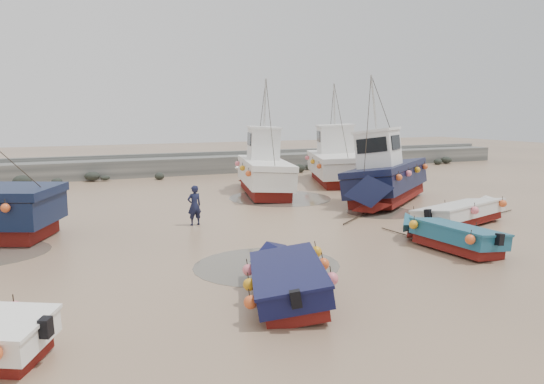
{
  "coord_description": "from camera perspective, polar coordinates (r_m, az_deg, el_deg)",
  "views": [
    {
      "loc": [
        -8.76,
        -15.25,
        4.44
      ],
      "look_at": [
        -0.33,
        3.02,
        1.4
      ],
      "focal_mm": 35.0,
      "sensor_mm": 36.0,
      "label": 1
    }
  ],
  "objects": [
    {
      "name": "dinghy_2",
      "position": [
        18.29,
        18.39,
        -4.09
      ],
      "size": [
        1.97,
        5.31,
        1.43
      ],
      "rotation": [
        0.0,
        0.0,
        0.06
      ],
      "color": "maroon",
      "rests_on": "ground"
    },
    {
      "name": "cabin_boat_3",
      "position": [
        34.37,
        7.0,
        3.34
      ],
      "size": [
        5.91,
        10.21,
        6.22
      ],
      "rotation": [
        0.0,
        0.0,
        -0.38
      ],
      "color": "maroon",
      "rests_on": "ground"
    },
    {
      "name": "dinghy_3",
      "position": [
        22.63,
        20.14,
        -1.87
      ],
      "size": [
        6.65,
        3.08,
        1.43
      ],
      "rotation": [
        0.0,
        0.0,
        -1.28
      ],
      "color": "maroon",
      "rests_on": "ground"
    },
    {
      "name": "ground",
      "position": [
        18.14,
        4.98,
        -5.61
      ],
      "size": [
        120.0,
        120.0,
        0.0
      ],
      "primitive_type": "plane",
      "color": "tan",
      "rests_on": "ground"
    },
    {
      "name": "dinghy_1",
      "position": [
        13.08,
        1.93,
        -8.72
      ],
      "size": [
        3.16,
        5.81,
        1.43
      ],
      "rotation": [
        0.0,
        0.0,
        -0.37
      ],
      "color": "maroon",
      "rests_on": "ground"
    },
    {
      "name": "seawall",
      "position": [
        38.46,
        -11.41,
        2.73
      ],
      "size": [
        60.0,
        4.92,
        1.5
      ],
      "color": "slate",
      "rests_on": "ground"
    },
    {
      "name": "puddle_b",
      "position": [
        24.19,
        11.71,
        -2.15
      ],
      "size": [
        3.17,
        3.17,
        0.01
      ],
      "primitive_type": "cylinder",
      "color": "#565044",
      "rests_on": "ground"
    },
    {
      "name": "puddle_a",
      "position": [
        15.63,
        -0.57,
        -7.89
      ],
      "size": [
        4.34,
        4.34,
        0.01
      ],
      "primitive_type": "cylinder",
      "color": "#565044",
      "rests_on": "ground"
    },
    {
      "name": "person",
      "position": [
        21.27,
        -8.31,
        -3.55
      ],
      "size": [
        0.63,
        0.47,
        1.59
      ],
      "primitive_type": "imported",
      "rotation": [
        0.0,
        0.0,
        3.3
      ],
      "color": "#141831",
      "rests_on": "ground"
    },
    {
      "name": "cabin_boat_2",
      "position": [
        26.43,
        12.21,
        1.67
      ],
      "size": [
        8.67,
        7.0,
        6.22
      ],
      "rotation": [
        0.0,
        0.0,
        2.22
      ],
      "color": "maroon",
      "rests_on": "ground"
    },
    {
      "name": "cabin_boat_1",
      "position": [
        29.3,
        -1.05,
        2.54
      ],
      "size": [
        4.26,
        9.68,
        6.22
      ],
      "rotation": [
        0.0,
        0.0,
        -0.26
      ],
      "color": "maroon",
      "rests_on": "ground"
    },
    {
      "name": "puddle_d",
      "position": [
        27.63,
        0.85,
        -0.65
      ],
      "size": [
        5.27,
        5.27,
        0.01
      ],
      "primitive_type": "cylinder",
      "color": "#565044",
      "rests_on": "ground"
    }
  ]
}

